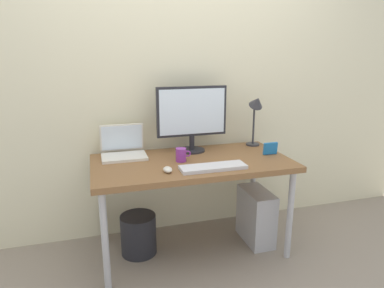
# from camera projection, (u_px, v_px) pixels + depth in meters

# --- Properties ---
(ground_plane) EXTENTS (6.00, 6.00, 0.00)m
(ground_plane) POSITION_uv_depth(u_px,v_px,m) (192.00, 249.00, 2.62)
(ground_plane) COLOR gray
(back_wall) EXTENTS (4.40, 0.04, 2.60)m
(back_wall) POSITION_uv_depth(u_px,v_px,m) (177.00, 72.00, 2.67)
(back_wall) COLOR beige
(back_wall) RESTS_ON ground_plane
(desk) EXTENTS (1.39, 0.71, 0.71)m
(desk) POSITION_uv_depth(u_px,v_px,m) (192.00, 168.00, 2.46)
(desk) COLOR brown
(desk) RESTS_ON ground_plane
(monitor) EXTENTS (0.54, 0.20, 0.50)m
(monitor) POSITION_uv_depth(u_px,v_px,m) (192.00, 115.00, 2.59)
(monitor) COLOR #232328
(monitor) RESTS_ON desk
(laptop) EXTENTS (0.32, 0.26, 0.23)m
(laptop) POSITION_uv_depth(u_px,v_px,m) (123.00, 149.00, 2.52)
(laptop) COLOR silver
(laptop) RESTS_ON desk
(desk_lamp) EXTENTS (0.11, 0.16, 0.43)m
(desk_lamp) POSITION_uv_depth(u_px,v_px,m) (256.00, 110.00, 2.73)
(desk_lamp) COLOR #333338
(desk_lamp) RESTS_ON desk
(keyboard) EXTENTS (0.44, 0.14, 0.02)m
(keyboard) POSITION_uv_depth(u_px,v_px,m) (213.00, 167.00, 2.26)
(keyboard) COLOR silver
(keyboard) RESTS_ON desk
(mouse) EXTENTS (0.06, 0.09, 0.03)m
(mouse) POSITION_uv_depth(u_px,v_px,m) (168.00, 170.00, 2.20)
(mouse) COLOR silver
(mouse) RESTS_ON desk
(coffee_mug) EXTENTS (0.11, 0.07, 0.09)m
(coffee_mug) POSITION_uv_depth(u_px,v_px,m) (181.00, 155.00, 2.41)
(coffee_mug) COLOR purple
(coffee_mug) RESTS_ON desk
(photo_frame) EXTENTS (0.11, 0.02, 0.09)m
(photo_frame) POSITION_uv_depth(u_px,v_px,m) (270.00, 148.00, 2.56)
(photo_frame) COLOR #1E72BF
(photo_frame) RESTS_ON desk
(computer_tower) EXTENTS (0.18, 0.36, 0.42)m
(computer_tower) POSITION_uv_depth(u_px,v_px,m) (256.00, 216.00, 2.69)
(computer_tower) COLOR #B2B2B7
(computer_tower) RESTS_ON ground_plane
(wastebasket) EXTENTS (0.26, 0.26, 0.30)m
(wastebasket) POSITION_uv_depth(u_px,v_px,m) (139.00, 234.00, 2.54)
(wastebasket) COLOR #232328
(wastebasket) RESTS_ON ground_plane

